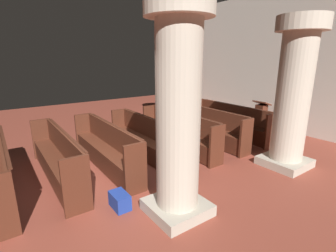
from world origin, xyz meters
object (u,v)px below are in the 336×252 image
(pillar_aisle_side, at_px, (293,93))
(pew_row_1, at_px, (206,125))
(hymn_book, at_px, (194,104))
(pillar_far_side, at_px, (172,78))
(pew_row_4, at_px, (106,145))
(lectern, at_px, (260,120))
(pew_row_2, at_px, (178,130))
(pew_row_5, at_px, (57,155))
(pillar_aisle_rear, at_px, (178,110))
(kneeler_box_blue, at_px, (120,201))
(pew_row_0, at_px, (230,120))
(pew_row_3, at_px, (146,137))

(pillar_aisle_side, bearing_deg, pew_row_1, -173.22)
(hymn_book, bearing_deg, pillar_far_side, 171.57)
(pew_row_1, relative_size, pillar_aisle_side, 0.91)
(pew_row_4, bearing_deg, lectern, 84.70)
(pew_row_2, bearing_deg, pillar_far_side, 147.69)
(pew_row_5, relative_size, pillar_aisle_side, 0.91)
(pillar_aisle_side, relative_size, pillar_aisle_rear, 1.00)
(pillar_aisle_side, bearing_deg, pillar_far_side, 178.38)
(pew_row_4, relative_size, pew_row_5, 1.00)
(pew_row_4, relative_size, pillar_aisle_side, 0.91)
(lectern, bearing_deg, hymn_book, -124.95)
(pew_row_1, xyz_separation_m, kneeler_box_blue, (1.65, -3.52, -0.38))
(pew_row_0, height_order, pew_row_1, same)
(pew_row_2, distance_m, pillar_aisle_rear, 3.15)
(pillar_aisle_rear, bearing_deg, kneeler_box_blue, -133.09)
(pillar_far_side, relative_size, hymn_book, 17.30)
(pew_row_1, relative_size, pillar_aisle_rear, 0.91)
(pew_row_0, relative_size, lectern, 2.70)
(pillar_far_side, bearing_deg, pew_row_0, 15.38)
(pew_row_0, xyz_separation_m, pew_row_4, (0.00, -4.08, 0.00))
(pew_row_2, bearing_deg, pew_row_1, 90.00)
(pew_row_5, xyz_separation_m, pillar_aisle_side, (2.30, 4.36, 1.16))
(pillar_aisle_side, distance_m, lectern, 2.76)
(pew_row_4, xyz_separation_m, pillar_far_side, (-2.25, 3.46, 1.16))
(pillar_far_side, height_order, kneeler_box_blue, pillar_far_side)
(lectern, distance_m, kneeler_box_blue, 5.60)
(pew_row_2, bearing_deg, pillar_aisle_rear, -38.14)
(pew_row_2, relative_size, pillar_aisle_side, 0.91)
(pew_row_4, bearing_deg, pew_row_2, 90.00)
(pew_row_0, distance_m, pew_row_1, 1.02)
(pillar_aisle_side, distance_m, pillar_far_side, 4.55)
(pillar_aisle_rear, distance_m, hymn_book, 4.35)
(pew_row_3, xyz_separation_m, pew_row_5, (0.00, -2.04, 0.00))
(pillar_far_side, bearing_deg, lectern, 29.62)
(hymn_book, distance_m, kneeler_box_blue, 4.50)
(pew_row_2, height_order, pew_row_4, same)
(pillar_far_side, xyz_separation_m, kneeler_box_blue, (3.90, -3.92, -1.54))
(pew_row_3, xyz_separation_m, pew_row_4, (0.00, -1.02, 0.00))
(kneeler_box_blue, bearing_deg, pew_row_2, 123.52)
(pew_row_0, relative_size, pew_row_1, 1.00)
(hymn_book, bearing_deg, pew_row_3, -70.96)
(lectern, xyz_separation_m, kneeler_box_blue, (1.19, -5.46, -0.32))
(pew_row_3, height_order, pillar_aisle_side, pillar_aisle_side)
(pillar_aisle_rear, relative_size, kneeler_box_blue, 8.13)
(pew_row_1, xyz_separation_m, pillar_far_side, (-2.25, 0.40, 1.16))
(pew_row_5, height_order, pillar_aisle_rear, pillar_aisle_rear)
(pillar_aisle_side, bearing_deg, pew_row_5, -117.83)
(pillar_aisle_rear, distance_m, kneeler_box_blue, 1.81)
(pew_row_5, height_order, lectern, lectern)
(hymn_book, relative_size, kneeler_box_blue, 0.47)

